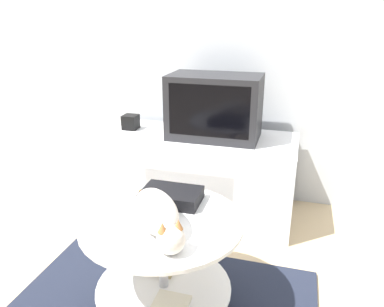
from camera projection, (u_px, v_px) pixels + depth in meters
The scene contains 7 objects.
wall_back at pixel (226, 19), 2.57m from camera, with size 8.00×0.05×2.60m.
tv_stand at pixel (200, 175), 2.61m from camera, with size 1.28×0.58×0.56m.
tv at pixel (215, 107), 2.43m from camera, with size 0.59×0.35×0.42m.
speaker at pixel (131, 122), 2.67m from camera, with size 0.10×0.10×0.10m.
coffee_table at pixel (163, 254), 1.68m from camera, with size 0.71×0.71×0.48m.
dvd_box at pixel (171, 196), 1.76m from camera, with size 0.28×0.18×0.06m.
cat at pixel (158, 214), 1.52m from camera, with size 0.36×0.45×0.15m.
Camera 1 is at (0.53, -1.28, 1.34)m, focal length 35.00 mm.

